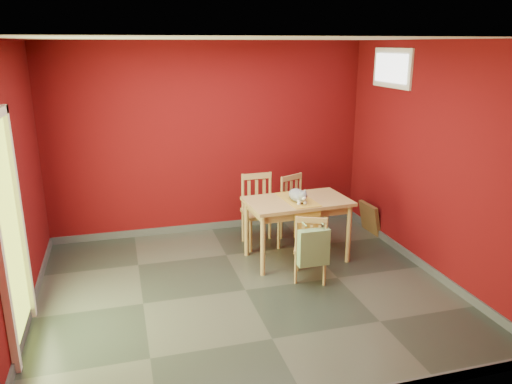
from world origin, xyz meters
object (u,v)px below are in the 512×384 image
object	(u,v)px
cat	(298,193)
chair_near	(311,246)
dining_table	(297,207)
chair_far_right	(298,207)
chair_far_left	(260,210)
picture_frame	(370,218)
tote_bag	(314,247)

from	to	relation	value
cat	chair_near	bearing A→B (deg)	-116.36
dining_table	chair_far_right	size ratio (longest dim) A/B	1.45
chair_far_right	cat	bearing A→B (deg)	-111.29
chair_far_left	picture_frame	bearing A→B (deg)	-0.63
tote_bag	dining_table	bearing A→B (deg)	82.94
chair_far_left	tote_bag	xyz separation A→B (m)	(0.22, -1.40, -0.01)
dining_table	chair_far_right	distance (m)	0.74
tote_bag	cat	bearing A→B (deg)	84.01
chair_far_left	chair_far_right	distance (m)	0.57
chair_near	picture_frame	world-z (taller)	chair_near
tote_bag	picture_frame	size ratio (longest dim) A/B	1.09
chair_near	tote_bag	size ratio (longest dim) A/B	1.68
chair_far_left	tote_bag	distance (m)	1.41
cat	chair_far_right	bearing A→B (deg)	45.26
tote_bag	picture_frame	world-z (taller)	tote_bag
chair_far_left	cat	distance (m)	0.82
picture_frame	cat	bearing A→B (deg)	-155.21
chair_far_left	chair_near	size ratio (longest dim) A/B	1.19
dining_table	chair_near	size ratio (longest dim) A/B	1.61
chair_far_left	chair_near	world-z (taller)	chair_far_left
chair_far_left	cat	size ratio (longest dim) A/B	2.38
chair_far_left	picture_frame	xyz separation A→B (m)	(1.66, -0.02, -0.28)
chair_near	tote_bag	bearing A→B (deg)	-104.61
chair_far_left	chair_far_right	xyz separation A→B (m)	(0.57, 0.05, -0.03)
chair_far_left	cat	xyz separation A→B (m)	(0.30, -0.65, 0.40)
chair_near	cat	world-z (taller)	cat
chair_near	cat	xyz separation A→B (m)	(0.03, 0.56, 0.48)
chair_far_left	tote_bag	size ratio (longest dim) A/B	2.00
tote_bag	chair_far_right	bearing A→B (deg)	76.36
cat	tote_bag	bearing A→B (deg)	-119.44
cat	picture_frame	xyz separation A→B (m)	(1.36, 0.63, -0.67)
chair_near	chair_far_left	bearing A→B (deg)	102.59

